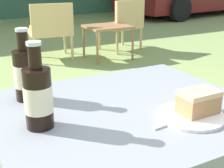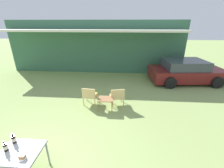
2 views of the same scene
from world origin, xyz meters
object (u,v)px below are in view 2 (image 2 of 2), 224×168
(parked_car, at_px, (186,71))
(cake_on_plate, at_px, (22,157))
(wicker_chair_cushioned, at_px, (90,95))
(garden_side_table, at_px, (106,100))
(wicker_chair_plain, at_px, (117,96))
(patio_table, at_px, (21,154))
(cola_bottle_near, at_px, (14,139))
(cola_bottle_far, at_px, (5,147))

(parked_car, relative_size, cake_on_plate, 19.90)
(wicker_chair_cushioned, bearing_deg, garden_side_table, 160.14)
(wicker_chair_plain, distance_m, patio_table, 3.75)
(wicker_chair_cushioned, xyz_separation_m, cake_on_plate, (-0.60, -3.42, 0.32))
(parked_car, height_order, cola_bottle_near, parked_car)
(wicker_chair_plain, distance_m, garden_side_table, 0.54)
(patio_table, xyz_separation_m, cola_bottle_far, (-0.29, -0.00, 0.17))
(cake_on_plate, bearing_deg, wicker_chair_cushioned, 80.04)
(wicker_chair_cushioned, bearing_deg, parked_car, -142.47)
(parked_car, distance_m, cola_bottle_far, 8.59)
(wicker_chair_cushioned, bearing_deg, cake_on_plate, 86.33)
(wicker_chair_cushioned, distance_m, cola_bottle_near, 3.23)
(parked_car, relative_size, patio_table, 4.92)
(parked_car, xyz_separation_m, garden_side_table, (-4.19, -3.29, -0.21))
(wicker_chair_cushioned, bearing_deg, cola_bottle_far, 78.64)
(cola_bottle_near, bearing_deg, patio_table, -39.96)
(wicker_chair_cushioned, distance_m, cake_on_plate, 3.48)
(patio_table, bearing_deg, cake_on_plate, -45.73)
(cake_on_plate, bearing_deg, parked_car, 49.34)
(patio_table, relative_size, cola_bottle_near, 3.37)
(parked_car, relative_size, garden_side_table, 7.15)
(wicker_chair_cushioned, relative_size, patio_table, 0.91)
(parked_car, height_order, garden_side_table, parked_car)
(parked_car, xyz_separation_m, cake_on_plate, (-5.48, -6.38, 0.12))
(garden_side_table, distance_m, cake_on_plate, 3.36)
(garden_side_table, relative_size, patio_table, 0.69)
(parked_car, distance_m, wicker_chair_cushioned, 5.71)
(parked_car, height_order, patio_table, parked_car)
(parked_car, relative_size, cola_bottle_far, 16.59)
(patio_table, height_order, cake_on_plate, cake_on_plate)
(wicker_chair_cushioned, distance_m, cola_bottle_far, 3.45)
(garden_side_table, xyz_separation_m, cola_bottle_near, (-1.71, -2.70, 0.40))
(cola_bottle_near, distance_m, cola_bottle_far, 0.23)
(wicker_chair_plain, height_order, cola_bottle_near, cola_bottle_near)
(wicker_chair_cushioned, relative_size, cake_on_plate, 3.67)
(wicker_chair_cushioned, height_order, cola_bottle_far, cola_bottle_far)
(cola_bottle_near, bearing_deg, wicker_chair_cushioned, 71.43)
(patio_table, height_order, cola_bottle_far, cola_bottle_far)
(wicker_chair_cushioned, distance_m, garden_side_table, 0.77)
(wicker_chair_cushioned, xyz_separation_m, garden_side_table, (0.69, -0.34, -0.02))
(wicker_chair_cushioned, relative_size, wicker_chair_plain, 1.00)
(cake_on_plate, relative_size, cola_bottle_far, 0.83)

